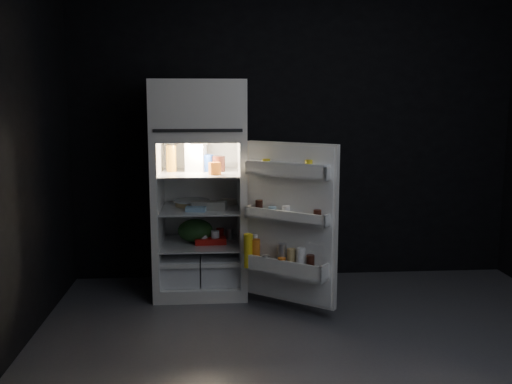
{
  "coord_description": "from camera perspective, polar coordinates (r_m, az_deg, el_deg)",
  "views": [
    {
      "loc": [
        -0.73,
        -3.45,
        1.61
      ],
      "look_at": [
        -0.4,
        1.0,
        0.9
      ],
      "focal_mm": 40.0,
      "sensor_mm": 36.0,
      "label": 1
    }
  ],
  "objects": [
    {
      "name": "wrapped_pkg",
      "position": [
        4.94,
        -2.77,
        -0.98
      ],
      "size": [
        0.14,
        0.13,
        0.05
      ],
      "primitive_type": "cube",
      "rotation": [
        0.0,
        0.0,
        0.38
      ],
      "color": "beige",
      "rests_on": "refrigerator"
    },
    {
      "name": "yogurt_tray",
      "position": [
        4.83,
        -4.57,
        -4.87
      ],
      "size": [
        0.27,
        0.15,
        0.05
      ],
      "primitive_type": "cube",
      "rotation": [
        0.0,
        0.0,
        0.05
      ],
      "color": "#B3140F",
      "rests_on": "refrigerator"
    },
    {
      "name": "flat_package",
      "position": [
        4.65,
        -6.04,
        -1.71
      ],
      "size": [
        0.17,
        0.11,
        0.04
      ],
      "primitive_type": "cube",
      "rotation": [
        0.0,
        0.0,
        -0.17
      ],
      "color": "#80AAC6",
      "rests_on": "refrigerator"
    },
    {
      "name": "milk_jug",
      "position": [
        4.84,
        -6.02,
        3.49
      ],
      "size": [
        0.18,
        0.18,
        0.24
      ],
      "primitive_type": "cube",
      "rotation": [
        0.0,
        0.0,
        -0.22
      ],
      "color": "white",
      "rests_on": "refrigerator"
    },
    {
      "name": "small_can_silver",
      "position": [
        4.98,
        -2.7,
        -4.19
      ],
      "size": [
        0.08,
        0.08,
        0.09
      ],
      "primitive_type": "cylinder",
      "rotation": [
        0.0,
        0.0,
        0.04
      ],
      "color": "silver",
      "rests_on": "refrigerator"
    },
    {
      "name": "floor",
      "position": [
        3.87,
        7.3,
        -15.58
      ],
      "size": [
        4.0,
        3.4,
        0.0
      ],
      "primitive_type": "cube",
      "color": "#4B4B50",
      "rests_on": "ground"
    },
    {
      "name": "small_can_red",
      "position": [
        4.99,
        -3.62,
        -4.16
      ],
      "size": [
        0.08,
        0.08,
        0.09
      ],
      "primitive_type": "cylinder",
      "rotation": [
        0.0,
        0.0,
        0.29
      ],
      "color": "#B3140F",
      "rests_on": "refrigerator"
    },
    {
      "name": "amber_bottle",
      "position": [
        4.85,
        -8.47,
        3.34
      ],
      "size": [
        0.11,
        0.11,
        0.22
      ],
      "primitive_type": "cylinder",
      "rotation": [
        0.0,
        0.0,
        0.43
      ],
      "color": "#C5841F",
      "rests_on": "refrigerator"
    },
    {
      "name": "fridge_door",
      "position": [
        4.3,
        3.24,
        -3.36
      ],
      "size": [
        0.69,
        0.59,
        1.22
      ],
      "color": "white",
      "rests_on": "ground"
    },
    {
      "name": "produce_bag",
      "position": [
        4.88,
        -6.08,
        -3.86
      ],
      "size": [
        0.31,
        0.27,
        0.2
      ],
      "primitive_type": "ellipsoid",
      "rotation": [
        0.0,
        0.0,
        0.05
      ],
      "color": "#193815",
      "rests_on": "refrigerator"
    },
    {
      "name": "refrigerator",
      "position": [
        4.81,
        -5.63,
        1.19
      ],
      "size": [
        0.76,
        0.71,
        1.78
      ],
      "color": "white",
      "rests_on": "ground"
    },
    {
      "name": "wall_back",
      "position": [
        5.21,
        3.86,
        6.16
      ],
      "size": [
        4.0,
        0.0,
        2.7
      ],
      "primitive_type": "cube",
      "color": "black",
      "rests_on": "ground"
    },
    {
      "name": "mayo_jar",
      "position": [
        4.83,
        -4.85,
        2.91
      ],
      "size": [
        0.1,
        0.1,
        0.14
      ],
      "primitive_type": "cylinder",
      "rotation": [
        0.0,
        0.0,
        0.03
      ],
      "color": "#2049B1",
      "rests_on": "refrigerator"
    },
    {
      "name": "small_carton",
      "position": [
        4.61,
        -4.15,
        2.36
      ],
      "size": [
        0.1,
        0.09,
        0.1
      ],
      "primitive_type": "cube",
      "rotation": [
        0.0,
        0.0,
        0.37
      ],
      "color": "orange",
      "rests_on": "refrigerator"
    },
    {
      "name": "pie",
      "position": [
        4.91,
        -6.45,
        -1.14
      ],
      "size": [
        0.33,
        0.33,
        0.04
      ],
      "primitive_type": "cylinder",
      "rotation": [
        0.0,
        0.0,
        0.19
      ],
      "color": "tan",
      "rests_on": "refrigerator"
    },
    {
      "name": "egg_carton",
      "position": [
        4.71,
        -4.72,
        -1.36
      ],
      "size": [
        0.3,
        0.16,
        0.07
      ],
      "primitive_type": "cube",
      "rotation": [
        0.0,
        0.0,
        -0.2
      ],
      "color": "gray",
      "rests_on": "refrigerator"
    },
    {
      "name": "jam_jar",
      "position": [
        4.81,
        -3.75,
        2.83
      ],
      "size": [
        0.14,
        0.14,
        0.13
      ],
      "primitive_type": "cylinder",
      "rotation": [
        0.0,
        0.0,
        -0.33
      ],
      "color": "black",
      "rests_on": "refrigerator"
    },
    {
      "name": "wall_front",
      "position": [
        1.91,
        18.31,
        0.82
      ],
      "size": [
        4.0,
        0.0,
        2.7
      ],
      "primitive_type": "cube",
      "color": "black",
      "rests_on": "ground"
    }
  ]
}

